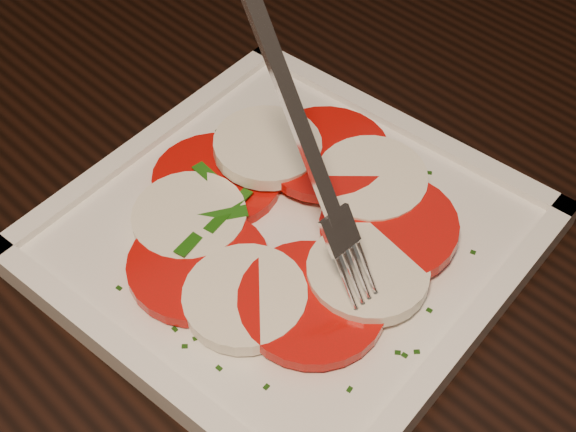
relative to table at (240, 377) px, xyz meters
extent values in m
cube|color=black|center=(0.00, 0.00, 0.08)|extent=(1.29, 0.94, 0.04)
cylinder|color=black|center=(0.49, 0.40, -0.30)|extent=(0.06, 0.06, 0.71)
cylinder|color=black|center=(0.00, 0.40, -0.45)|extent=(0.04, 0.04, 0.41)
cylinder|color=black|center=(0.12, 0.74, -0.45)|extent=(0.04, 0.04, 0.41)
cube|color=white|center=(0.05, 0.01, 0.11)|extent=(0.33, 0.33, 0.01)
cylinder|color=red|center=(0.04, 0.08, 0.12)|extent=(0.09, 0.09, 0.01)
cylinder|color=white|center=(0.01, 0.06, 0.12)|extent=(0.08, 0.08, 0.01)
cylinder|color=red|center=(-0.01, 0.02, 0.12)|extent=(0.09, 0.09, 0.01)
cylinder|color=white|center=(0.00, -0.02, 0.12)|extent=(0.08, 0.08, 0.01)
cylinder|color=red|center=(0.03, -0.05, 0.12)|extent=(0.09, 0.09, 0.01)
cylinder|color=white|center=(0.07, -0.05, 0.12)|extent=(0.08, 0.08, 0.01)
cylinder|color=red|center=(0.10, -0.03, 0.13)|extent=(0.09, 0.09, 0.01)
cylinder|color=white|center=(0.12, 0.00, 0.13)|extent=(0.08, 0.08, 0.02)
cylinder|color=red|center=(0.11, 0.04, 0.13)|extent=(0.09, 0.09, 0.01)
cylinder|color=white|center=(0.08, 0.07, 0.13)|extent=(0.08, 0.08, 0.01)
cube|color=#1C580F|center=(0.05, -0.03, 0.12)|extent=(0.04, 0.01, 0.00)
cube|color=#1C580F|center=(0.11, 0.03, 0.12)|extent=(0.03, 0.03, 0.00)
cube|color=#1C580F|center=(0.11, 0.00, 0.12)|extent=(0.03, 0.01, 0.00)
cube|color=#1C580F|center=(0.02, 0.04, 0.12)|extent=(0.04, 0.02, 0.00)
cube|color=#1C580F|center=(0.08, 0.04, 0.12)|extent=(0.02, 0.03, 0.00)
cube|color=#1C580F|center=(0.03, 0.04, 0.12)|extent=(0.04, 0.02, 0.00)
cube|color=#1C580F|center=(0.07, -0.04, 0.12)|extent=(0.03, 0.04, 0.00)
cube|color=#1C580F|center=(0.04, 0.07, 0.12)|extent=(0.01, 0.03, 0.00)
cube|color=#1C580F|center=(0.05, -0.05, 0.12)|extent=(0.02, 0.04, 0.00)
cube|color=#1C580F|center=(0.00, 0.04, 0.12)|extent=(0.03, 0.02, 0.00)
cube|color=#143B0A|center=(-0.04, -0.04, 0.11)|extent=(0.00, 0.00, 0.00)
cube|color=#143B0A|center=(0.05, -0.10, 0.11)|extent=(0.00, 0.00, 0.00)
cube|color=#143B0A|center=(0.04, -0.08, 0.11)|extent=(0.00, 0.00, 0.00)
cube|color=#143B0A|center=(0.10, 0.09, 0.11)|extent=(0.00, 0.00, 0.00)
cube|color=#143B0A|center=(0.01, 0.10, 0.11)|extent=(0.00, 0.00, 0.00)
cube|color=#143B0A|center=(-0.04, 0.01, 0.11)|extent=(0.00, 0.00, 0.00)
cube|color=#143B0A|center=(0.05, -0.10, 0.11)|extent=(0.00, 0.00, 0.00)
cube|color=#143B0A|center=(0.07, 0.12, 0.11)|extent=(0.00, 0.00, 0.00)
cube|color=#143B0A|center=(0.16, 0.07, 0.11)|extent=(0.00, 0.00, 0.00)
cube|color=#143B0A|center=(0.01, -0.10, 0.11)|extent=(0.00, 0.00, 0.00)
cube|color=#143B0A|center=(0.06, -0.11, 0.11)|extent=(0.00, 0.00, 0.00)
cube|color=#143B0A|center=(-0.05, -0.01, 0.11)|extent=(0.00, 0.00, 0.00)
cube|color=#143B0A|center=(0.13, 0.07, 0.11)|extent=(0.00, 0.00, 0.00)
cube|color=#143B0A|center=(0.08, -0.09, 0.11)|extent=(0.00, 0.00, 0.00)
cube|color=#143B0A|center=(-0.04, 0.01, 0.11)|extent=(0.00, 0.00, 0.00)
cube|color=#143B0A|center=(-0.05, 0.01, 0.11)|extent=(0.00, 0.00, 0.00)
cube|color=#143B0A|center=(0.13, 0.06, 0.11)|extent=(0.00, 0.00, 0.00)
cube|color=#143B0A|center=(-0.03, -0.07, 0.11)|extent=(0.00, 0.00, 0.00)
cube|color=#143B0A|center=(-0.04, -0.02, 0.11)|extent=(0.00, 0.00, 0.00)
cube|color=#143B0A|center=(0.11, 0.12, 0.11)|extent=(0.00, 0.00, 0.00)
cube|color=#143B0A|center=(0.04, 0.12, 0.11)|extent=(0.00, 0.00, 0.00)
cube|color=#143B0A|center=(0.15, -0.02, 0.11)|extent=(0.00, 0.00, 0.00)
cube|color=#143B0A|center=(0.14, -0.08, 0.11)|extent=(0.00, 0.00, 0.00)
cube|color=#143B0A|center=(0.01, -0.07, 0.11)|extent=(0.00, 0.00, 0.00)
cube|color=#143B0A|center=(0.01, -0.07, 0.11)|extent=(0.00, 0.00, 0.00)
cube|color=#143B0A|center=(0.14, -0.03, 0.11)|extent=(0.00, 0.00, 0.00)
cube|color=#143B0A|center=(0.17, -0.01, 0.11)|extent=(0.00, 0.00, 0.00)
cube|color=#143B0A|center=(-0.05, -0.02, 0.11)|extent=(0.00, 0.00, 0.00)
cube|color=#143B0A|center=(-0.06, 0.04, 0.11)|extent=(0.00, 0.00, 0.00)
cube|color=#143B0A|center=(0.08, 0.11, 0.11)|extent=(0.00, 0.00, 0.00)
camera|label=1|loc=(-0.16, -0.25, 0.52)|focal=50.00mm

